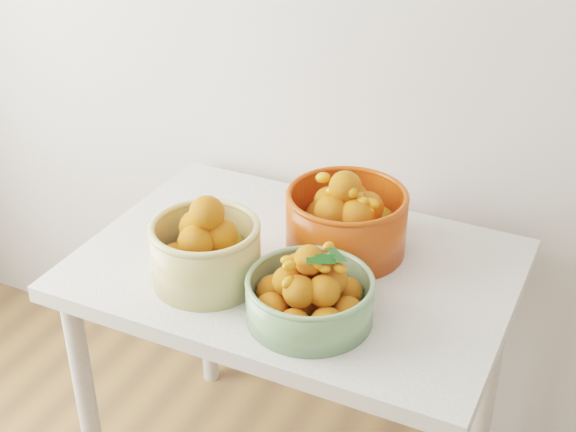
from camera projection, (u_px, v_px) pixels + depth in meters
name	position (u px, v px, depth m)	size (l,w,h in m)	color
table	(296.00, 296.00, 1.93)	(1.00, 0.70, 0.75)	silver
bowl_cream	(205.00, 250.00, 1.78)	(0.26, 0.26, 0.21)	tan
bowl_green	(310.00, 295.00, 1.66)	(0.30, 0.30, 0.17)	#739A6A
bowl_orange	(346.00, 220.00, 1.89)	(0.36, 0.36, 0.21)	red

